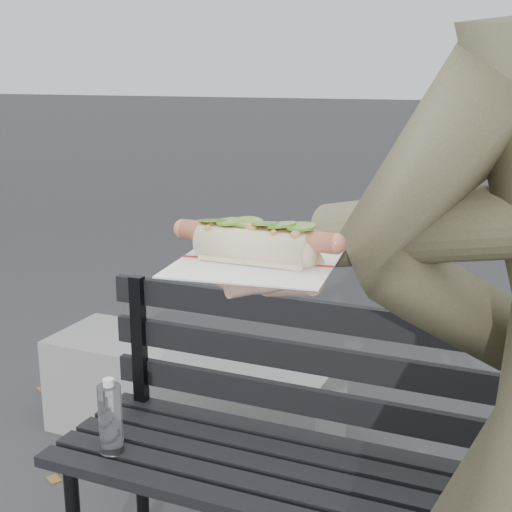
# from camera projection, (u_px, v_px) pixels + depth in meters

# --- Properties ---
(park_bench) EXTENTS (1.50, 0.44, 0.88)m
(park_bench) POSITION_uv_depth(u_px,v_px,m) (331.00, 448.00, 1.85)
(park_bench) COLOR black
(park_bench) RESTS_ON ground
(concrete_block) EXTENTS (1.20, 0.40, 0.40)m
(concrete_block) POSITION_uv_depth(u_px,v_px,m) (191.00, 393.00, 2.91)
(concrete_block) COLOR slate
(concrete_block) RESTS_ON ground
(held_hotdog) EXTENTS (0.64, 0.32, 0.20)m
(held_hotdog) POSITION_uv_depth(u_px,v_px,m) (439.00, 232.00, 0.85)
(held_hotdog) COLOR #4B4732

